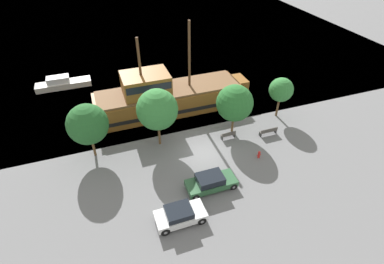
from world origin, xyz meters
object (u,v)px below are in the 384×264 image
parked_car_curb_front (211,182)px  parked_car_curb_mid (180,215)px  bench_promenade_east (228,135)px  moored_boat_dockside (62,83)px  pirate_ship (167,96)px  bench_promenade_west (269,131)px  fire_hydrant (259,154)px

parked_car_curb_front → parked_car_curb_mid: size_ratio=1.12×
parked_car_curb_front → bench_promenade_east: (4.37, 5.78, -0.27)m
moored_boat_dockside → bench_promenade_east: moored_boat_dockside is taller
pirate_ship → bench_promenade_west: bearing=-43.5°
pirate_ship → parked_car_curb_mid: pirate_ship is taller
pirate_ship → parked_car_curb_mid: 16.03m
fire_hydrant → bench_promenade_west: bench_promenade_west is taller
parked_car_curb_front → pirate_ship: bearing=90.7°
moored_boat_dockside → bench_promenade_west: moored_boat_dockside is taller
moored_boat_dockside → bench_promenade_east: size_ratio=4.57×
pirate_ship → bench_promenade_west: 12.23m
fire_hydrant → bench_promenade_east: (-1.51, 3.74, 0.02)m
parked_car_curb_mid → bench_promenade_west: parked_car_curb_mid is taller
moored_boat_dockside → fire_hydrant: (17.75, -21.24, -0.18)m
parked_car_curb_front → bench_promenade_east: size_ratio=2.83×
parked_car_curb_mid → parked_car_curb_front: bearing=33.8°
bench_promenade_east → pirate_ship: bearing=121.2°
pirate_ship → moored_boat_dockside: (-11.72, 10.00, -1.24)m
parked_car_curb_mid → bench_promenade_east: (7.91, 8.14, -0.26)m
parked_car_curb_front → parked_car_curb_mid: (-3.54, -2.37, -0.01)m
parked_car_curb_front → bench_promenade_west: parked_car_curb_front is taller
parked_car_curb_front → parked_car_curb_mid: 4.26m
parked_car_curb_mid → bench_promenade_west: size_ratio=1.97×
pirate_ship → bench_promenade_west: (8.82, -8.36, -1.38)m
bench_promenade_west → bench_promenade_east: bearing=168.5°
pirate_ship → parked_car_curb_mid: size_ratio=4.72×
parked_car_curb_front → bench_promenade_west: bearing=29.5°
pirate_ship → fire_hydrant: pirate_ship is taller
parked_car_curb_front → bench_promenade_east: bearing=52.9°
fire_hydrant → parked_car_curb_front: bearing=-161.0°
bench_promenade_east → bench_promenade_west: bearing=-11.5°
parked_car_curb_mid → bench_promenade_west: 14.21m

